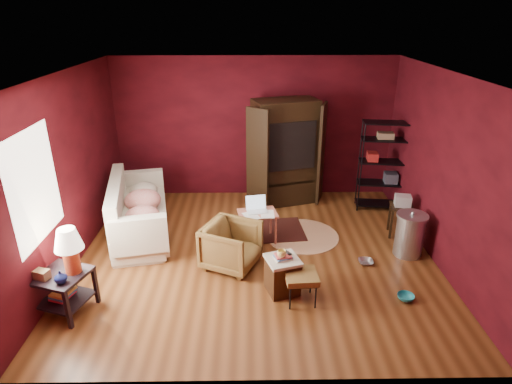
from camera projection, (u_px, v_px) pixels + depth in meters
room at (254, 172)px, 6.23m from camera, size 5.54×5.04×2.84m
sofa at (140, 213)px, 7.27m from camera, size 0.99×2.16×0.82m
armchair at (231, 244)px, 6.36m from camera, size 0.94×0.96×0.76m
pet_bowl_steel at (366, 257)px, 6.52m from camera, size 0.23×0.07×0.23m
pet_bowl_turquoise at (406, 292)px, 5.71m from camera, size 0.24×0.12×0.23m
vase at (61, 277)px, 5.13m from camera, size 0.17×0.18×0.16m
mug at (282, 253)px, 5.63m from camera, size 0.13×0.11×0.12m
side_table at (66, 263)px, 5.30m from camera, size 0.74×0.74×1.16m
sofa_cushions at (137, 212)px, 7.21m from camera, size 1.30×2.30×0.91m
hamper at (282, 274)px, 5.82m from camera, size 0.53×0.53×0.60m
footstool at (301, 277)px, 5.59m from camera, size 0.44×0.44×0.43m
rug_round at (302, 236)px, 7.35m from camera, size 1.64×1.64×0.01m
rug_oriental at (266, 230)px, 7.50m from camera, size 1.39×1.00×0.01m
laptop_desk at (257, 215)px, 7.02m from camera, size 0.69×0.58×0.77m
tv_armoire at (285, 151)px, 8.27m from camera, size 1.55×1.13×2.05m
wire_shelving at (383, 162)px, 8.03m from camera, size 0.88×0.46×1.72m
small_stand at (402, 206)px, 7.19m from camera, size 0.43×0.43×0.74m
trash_can at (410, 234)px, 6.68m from camera, size 0.63×0.63×0.75m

